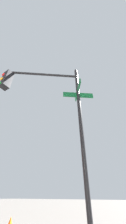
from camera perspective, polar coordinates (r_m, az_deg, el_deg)
The scene contains 1 object.
traffic_signal_near at distance 4.39m, azimuth -9.19°, elevation 7.03°, with size 2.82×2.21×5.49m.
Camera 1 is at (-8.11, -4.14, 1.00)m, focal length 19.62 mm.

